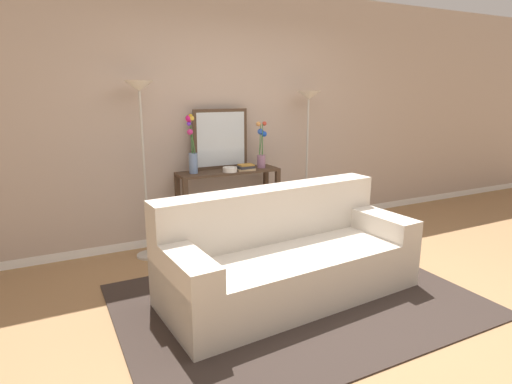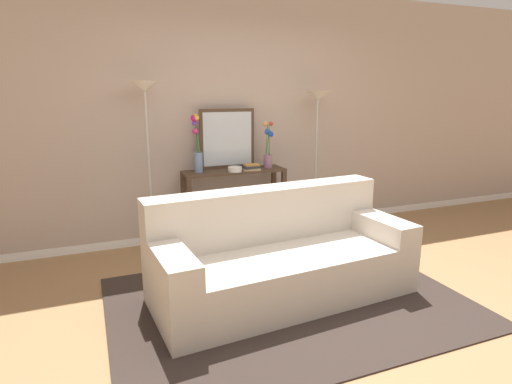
{
  "view_description": "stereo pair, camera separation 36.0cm",
  "coord_description": "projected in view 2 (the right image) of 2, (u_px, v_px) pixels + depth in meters",
  "views": [
    {
      "loc": [
        -1.94,
        -2.39,
        1.7
      ],
      "look_at": [
        -0.13,
        1.14,
        0.74
      ],
      "focal_mm": 29.87,
      "sensor_mm": 36.0,
      "label": 1
    },
    {
      "loc": [
        -1.61,
        -2.54,
        1.7
      ],
      "look_at": [
        -0.13,
        1.14,
        0.74
      ],
      "focal_mm": 29.87,
      "sensor_mm": 36.0,
      "label": 2
    }
  ],
  "objects": [
    {
      "name": "wall_mirror",
      "position": [
        227.0,
        139.0,
        4.76
      ],
      "size": [
        0.63,
        0.02,
        0.66
      ],
      "color": "#473323",
      "rests_on": "console_table"
    },
    {
      "name": "vase_tall_flowers",
      "position": [
        197.0,
        148.0,
        4.52
      ],
      "size": [
        0.12,
        0.1,
        0.63
      ],
      "color": "#6B84AD",
      "rests_on": "console_table"
    },
    {
      "name": "couch",
      "position": [
        280.0,
        260.0,
        3.56
      ],
      "size": [
        2.2,
        1.04,
        0.88
      ],
      "color": "beige",
      "rests_on": "ground"
    },
    {
      "name": "area_rug",
      "position": [
        288.0,
        302.0,
        3.49
      ],
      "size": [
        2.83,
        2.02,
        0.01
      ],
      "color": "#332823",
      "rests_on": "ground"
    },
    {
      "name": "ground_plane",
      "position": [
        327.0,
        318.0,
        3.27
      ],
      "size": [
        16.0,
        16.0,
        0.02
      ],
      "primitive_type": "cube",
      "color": "#9E754C"
    },
    {
      "name": "vase_short_flowers",
      "position": [
        268.0,
        149.0,
        4.81
      ],
      "size": [
        0.12,
        0.12,
        0.52
      ],
      "color": "gray",
      "rests_on": "console_table"
    },
    {
      "name": "floor_lamp_right",
      "position": [
        317.0,
        122.0,
        4.95
      ],
      "size": [
        0.28,
        0.28,
        1.69
      ],
      "color": "#B7B2A8",
      "rests_on": "ground"
    },
    {
      "name": "fruit_bowl",
      "position": [
        235.0,
        169.0,
        4.62
      ],
      "size": [
        0.16,
        0.16,
        0.05
      ],
      "color": "silver",
      "rests_on": "console_table"
    },
    {
      "name": "book_row_under_console",
      "position": [
        207.0,
        240.0,
        4.79
      ],
      "size": [
        0.29,
        0.18,
        0.12
      ],
      "color": "silver",
      "rests_on": "ground"
    },
    {
      "name": "console_table",
      "position": [
        234.0,
        194.0,
        4.79
      ],
      "size": [
        1.14,
        0.33,
        0.83
      ],
      "color": "#473323",
      "rests_on": "ground"
    },
    {
      "name": "back_wall",
      "position": [
        233.0,
        117.0,
        4.92
      ],
      "size": [
        12.0,
        0.15,
        2.8
      ],
      "color": "white",
      "rests_on": "ground"
    },
    {
      "name": "floor_lamp_left",
      "position": [
        146.0,
        120.0,
        4.23
      ],
      "size": [
        0.28,
        0.28,
        1.78
      ],
      "color": "#B7B2A8",
      "rests_on": "ground"
    },
    {
      "name": "book_stack",
      "position": [
        251.0,
        167.0,
        4.7
      ],
      "size": [
        0.21,
        0.16,
        0.07
      ],
      "color": "tan",
      "rests_on": "console_table"
    }
  ]
}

